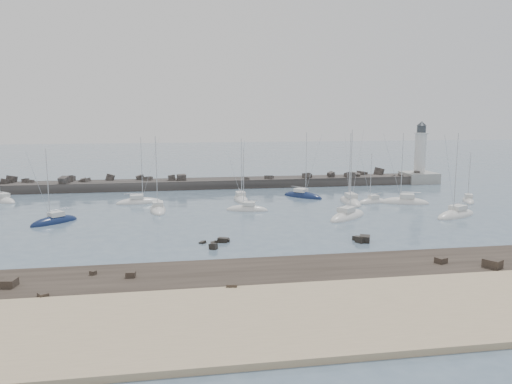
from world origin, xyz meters
The scene contains 20 objects.
ground centered at (0.00, 0.00, 0.00)m, with size 400.00×400.00×0.00m, color slate.
sand_strip centered at (0.00, -32.00, 0.00)m, with size 140.00×14.00×1.00m, color tan.
rock_shelf centered at (0.08, -22.02, 0.01)m, with size 140.00×12.00×1.81m.
rock_cluster_near centered at (-3.15, -8.20, 0.09)m, with size 3.95×4.52×1.26m.
rock_cluster_far centered at (14.44, -10.17, 0.11)m, with size 2.14×2.67×1.59m.
breakwater centered at (-7.82, 38.00, 0.28)m, with size 115.00×7.25×4.91m.
lighthouse centered at (47.00, 38.00, 3.09)m, with size 7.00×7.00×14.60m.
sailboat_1 centered at (-38.94, 27.22, 0.13)m, with size 7.20×7.39×12.48m.
sailboat_2 centered at (-25.70, 7.13, 0.14)m, with size 6.84×6.68×11.71m.
sailboat_3 centered at (-11.11, 13.76, 0.14)m, with size 3.11×8.40×13.06m.
sailboat_4 centered at (-14.55, 21.33, 0.13)m, with size 8.23×3.67×12.55m.
sailboat_5 centered at (3.25, 11.56, 0.13)m, with size 7.21×4.00×10.98m.
sailboat_6 centered at (3.52, 20.97, 0.14)m, with size 2.69×7.76×12.23m.
sailboat_7 centered at (17.44, 3.45, 0.14)m, with size 8.71×8.15×14.41m.
sailboat_8 centered at (15.58, 22.93, 0.13)m, with size 7.42×7.99×13.17m.
sailboat_9 centered at (31.53, 13.39, 0.15)m, with size 8.78×5.38×13.38m.
sailboat_10 centered at (22.22, 15.30, 0.16)m, with size 2.78×8.44×13.44m.
sailboat_11 centered at (34.27, 1.65, 0.14)m, with size 9.05×6.35×13.89m.
sailboat_12 centered at (43.51, 12.99, 0.14)m, with size 4.20×6.18×9.68m.
sailboat_13 centered at (26.12, 14.78, 0.13)m, with size 6.17×3.22×9.55m.
Camera 1 is at (-8.56, -67.35, 15.83)m, focal length 35.00 mm.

